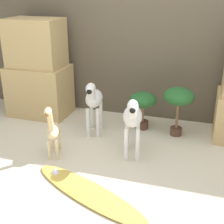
% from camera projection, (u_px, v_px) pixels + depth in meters
% --- Properties ---
extents(ground_plane, '(14.00, 14.00, 0.00)m').
position_uv_depth(ground_plane, '(105.00, 179.00, 2.83)').
color(ground_plane, beige).
extents(wall_back, '(6.40, 0.08, 2.20)m').
position_uv_depth(wall_back, '(145.00, 31.00, 3.81)').
color(wall_back, brown).
rests_on(wall_back, ground_plane).
extents(rock_pillar_left, '(0.77, 0.52, 1.25)m').
position_uv_depth(rock_pillar_left, '(38.00, 71.00, 4.04)').
color(rock_pillar_left, tan).
rests_on(rock_pillar_left, ground_plane).
extents(zebra_right, '(0.26, 0.49, 0.67)m').
position_uv_depth(zebra_right, '(133.00, 118.00, 3.05)').
color(zebra_right, white).
rests_on(zebra_right, ground_plane).
extents(zebra_left, '(0.25, 0.49, 0.67)m').
position_uv_depth(zebra_left, '(94.00, 99.00, 3.52)').
color(zebra_left, white).
rests_on(zebra_left, ground_plane).
extents(giraffe_figurine, '(0.22, 0.42, 0.60)m').
position_uv_depth(giraffe_figurine, '(53.00, 129.00, 3.08)').
color(giraffe_figurine, beige).
rests_on(giraffe_figurine, ground_plane).
extents(potted_palm_front, '(0.32, 0.32, 0.46)m').
position_uv_depth(potted_palm_front, '(143.00, 103.00, 3.70)').
color(potted_palm_front, '#513323').
rests_on(potted_palm_front, ground_plane).
extents(potted_palm_back, '(0.35, 0.35, 0.57)m').
position_uv_depth(potted_palm_back, '(179.00, 99.00, 3.49)').
color(potted_palm_back, '#513323').
rests_on(potted_palm_back, ground_plane).
extents(surfboard, '(1.24, 0.76, 0.07)m').
position_uv_depth(surfboard, '(87.00, 192.00, 2.63)').
color(surfboard, gold).
rests_on(surfboard, ground_plane).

